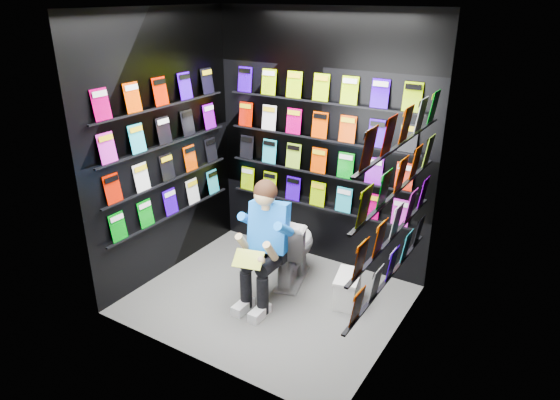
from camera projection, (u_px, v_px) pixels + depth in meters
The scene contains 14 objects.
floor at pixel (268, 299), 4.76m from camera, with size 2.40×2.40×0.00m, color #5A5A58.
ceiling at pixel (265, 8), 3.75m from camera, with size 2.40×2.40×0.00m, color white.
wall_back at pixel (321, 143), 5.04m from camera, with size 2.40×0.04×2.60m, color black.
wall_front at pixel (188, 211), 3.47m from camera, with size 2.40×0.04×2.60m, color black.
wall_left at pixel (163, 149), 4.84m from camera, with size 0.04×2.00×2.60m, color black.
wall_right at pixel (403, 199), 3.67m from camera, with size 0.04×2.00×2.60m, color black.
comics_back at pixel (319, 143), 5.02m from camera, with size 2.10×0.06×1.37m, color #C21400, non-canonical shape.
comics_left at pixel (166, 149), 4.82m from camera, with size 0.06×1.70×1.37m, color #C21400, non-canonical shape.
comics_right at pixel (399, 198), 3.69m from camera, with size 0.06×1.70×1.37m, color #C21400, non-canonical shape.
toilet at pixel (291, 247), 4.96m from camera, with size 0.42×0.75×0.73m, color white.
longbox at pixel (347, 290), 4.67m from camera, with size 0.19×0.35×0.27m, color white.
longbox_lid at pixel (348, 277), 4.61m from camera, with size 0.21×0.37×0.03m, color white.
reader at pixel (270, 228), 4.51m from camera, with size 0.47×0.69×1.27m, color blue, non-canonical shape.
held_comic at pixel (248, 259), 4.30m from camera, with size 0.26×0.01×0.18m, color green.
Camera 1 is at (2.21, -3.36, 2.72)m, focal length 32.00 mm.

